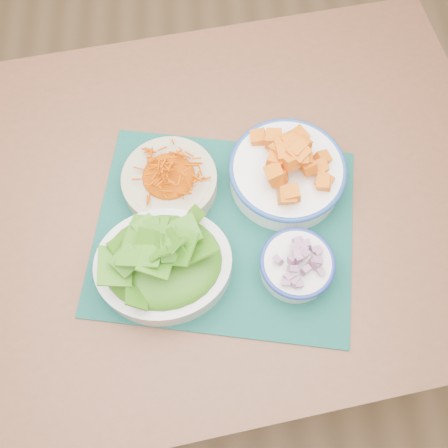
% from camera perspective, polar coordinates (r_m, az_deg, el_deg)
% --- Properties ---
extents(ground, '(4.00, 4.00, 0.00)m').
position_cam_1_polar(ground, '(1.76, 4.26, -5.27)').
color(ground, '#9F774D').
rests_on(ground, ground).
extents(table, '(1.45, 1.07, 0.75)m').
position_cam_1_polar(table, '(1.10, -4.31, 0.50)').
color(table, brown).
rests_on(table, ground).
extents(placemat, '(0.57, 0.50, 0.00)m').
position_cam_1_polar(placemat, '(0.99, -0.00, -0.72)').
color(placemat, '#0A332E').
rests_on(placemat, table).
extents(carrot_bowl, '(0.25, 0.25, 0.07)m').
position_cam_1_polar(carrot_bowl, '(1.01, -6.26, 5.08)').
color(carrot_bowl, '#BEAF8D').
rests_on(carrot_bowl, placemat).
extents(squash_bowl, '(0.28, 0.28, 0.12)m').
position_cam_1_polar(squash_bowl, '(0.99, 7.32, 6.38)').
color(squash_bowl, white).
rests_on(squash_bowl, placemat).
extents(lettuce_bowl, '(0.27, 0.23, 0.12)m').
position_cam_1_polar(lettuce_bowl, '(0.91, -7.05, -4.26)').
color(lettuce_bowl, silver).
rests_on(lettuce_bowl, placemat).
extents(onion_bowl, '(0.16, 0.16, 0.07)m').
position_cam_1_polar(onion_bowl, '(0.94, 8.36, -4.53)').
color(onion_bowl, white).
rests_on(onion_bowl, placemat).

